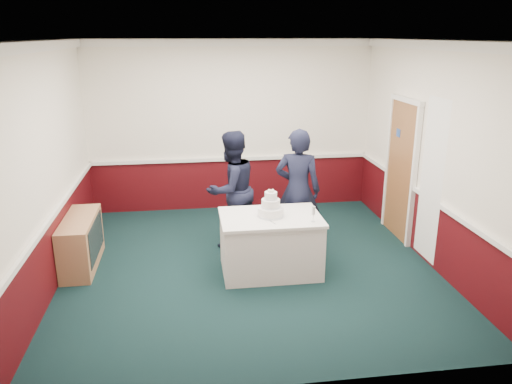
{
  "coord_description": "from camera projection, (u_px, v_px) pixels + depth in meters",
  "views": [
    {
      "loc": [
        -0.78,
        -6.24,
        3.07
      ],
      "look_at": [
        0.08,
        -0.1,
        1.1
      ],
      "focal_mm": 35.0,
      "sensor_mm": 36.0,
      "label": 1
    }
  ],
  "objects": [
    {
      "name": "ground",
      "position": [
        249.0,
        266.0,
        6.92
      ],
      "size": [
        5.0,
        5.0,
        0.0
      ],
      "primitive_type": "plane",
      "color": "black",
      "rests_on": "ground"
    },
    {
      "name": "room_shell",
      "position": [
        249.0,
        117.0,
        6.91
      ],
      "size": [
        5.0,
        5.0,
        3.0
      ],
      "color": "white",
      "rests_on": "ground"
    },
    {
      "name": "sideboard",
      "position": [
        81.0,
        242.0,
        6.81
      ],
      "size": [
        0.41,
        1.2,
        0.7
      ],
      "color": "#A57450",
      "rests_on": "ground"
    },
    {
      "name": "cake_table",
      "position": [
        270.0,
        243.0,
        6.65
      ],
      "size": [
        1.32,
        0.92,
        0.79
      ],
      "color": "white",
      "rests_on": "ground"
    },
    {
      "name": "wedding_cake",
      "position": [
        271.0,
        208.0,
        6.5
      ],
      "size": [
        0.35,
        0.35,
        0.36
      ],
      "color": "white",
      "rests_on": "cake_table"
    },
    {
      "name": "cake_knife",
      "position": [
        271.0,
        221.0,
        6.34
      ],
      "size": [
        0.1,
        0.21,
        0.0
      ],
      "primitive_type": "cube",
      "rotation": [
        0.0,
        0.0,
        0.38
      ],
      "color": "silver",
      "rests_on": "cake_table"
    },
    {
      "name": "champagne_flute",
      "position": [
        313.0,
        211.0,
        6.3
      ],
      "size": [
        0.05,
        0.05,
        0.21
      ],
      "color": "silver",
      "rests_on": "cake_table"
    },
    {
      "name": "person_man",
      "position": [
        231.0,
        190.0,
        7.36
      ],
      "size": [
        1.08,
        1.03,
        1.75
      ],
      "primitive_type": "imported",
      "rotation": [
        0.0,
        0.0,
        3.74
      ],
      "color": "black",
      "rests_on": "ground"
    },
    {
      "name": "person_woman",
      "position": [
        298.0,
        190.0,
        7.24
      ],
      "size": [
        0.77,
        0.63,
        1.81
      ],
      "primitive_type": "imported",
      "rotation": [
        0.0,
        0.0,
        2.79
      ],
      "color": "black",
      "rests_on": "ground"
    }
  ]
}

